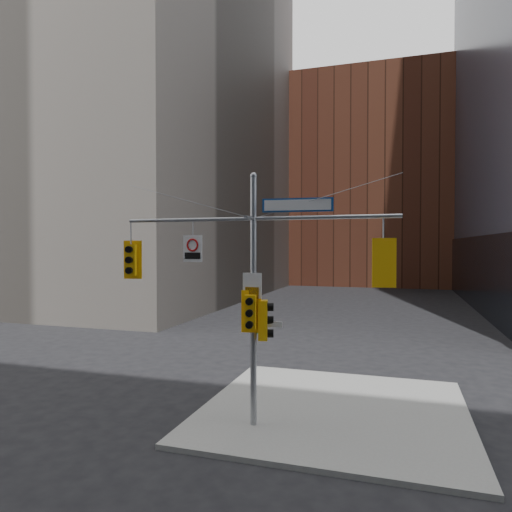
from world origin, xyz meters
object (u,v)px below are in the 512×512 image
Objects in this scene: regulatory_sign_arm at (193,248)px; traffic_light_pole_front at (250,312)px; traffic_light_west_arm at (131,260)px; street_sign_blade at (297,205)px; traffic_light_east_arm at (383,263)px; traffic_light_pole_side at (265,320)px; signal_assembly at (253,275)px.

traffic_light_pole_front is at bearing -2.37° from regulatory_sign_arm.
traffic_light_west_arm is 0.61× the size of street_sign_blade.
traffic_light_west_arm is 2.14m from regulatory_sign_arm.
street_sign_blade is at bearing -10.55° from traffic_light_east_arm.
regulatory_sign_arm is (-3.14, -0.02, -1.17)m from street_sign_blade.
traffic_light_pole_side is 3.34m from street_sign_blade.
signal_assembly is at bearing 5.76° from regulatory_sign_arm.
regulatory_sign_arm is (-2.20, -0.04, 2.04)m from traffic_light_pole_side.
traffic_light_east_arm is 1.07× the size of traffic_light_pole_front.
traffic_light_west_arm reaches higher than traffic_light_pole_front.
signal_assembly is 6.70× the size of traffic_light_west_arm.
street_sign_blade is (-2.27, 0.00, 1.55)m from traffic_light_east_arm.
signal_assembly is at bearing 78.76° from traffic_light_pole_side.
traffic_light_west_arm reaches higher than traffic_light_pole_side.
regulatory_sign_arm is (2.11, -0.03, 0.38)m from traffic_light_west_arm.
traffic_light_west_arm is 1.07× the size of traffic_light_pole_side.
street_sign_blade is at bearing 5.58° from regulatory_sign_arm.
regulatory_sign_arm is at bearing 176.31° from street_sign_blade.
regulatory_sign_arm is at bearing 76.45° from traffic_light_pole_side.
traffic_light_pole_front is at bearing -90.20° from signal_assembly.
traffic_light_pole_front is 0.61× the size of street_sign_blade.
signal_assembly is 2.31m from street_sign_blade.
traffic_light_pole_side is 1.42× the size of regulatory_sign_arm.
traffic_light_west_arm is 1.52× the size of regulatory_sign_arm.
traffic_light_east_arm is (7.51, -0.01, -0.00)m from traffic_light_west_arm.
traffic_light_east_arm is 1.13× the size of traffic_light_pole_side.
regulatory_sign_arm is (-5.40, -0.02, 0.38)m from traffic_light_east_arm.
signal_assembly is 1.06m from traffic_light_pole_front.
signal_assembly is 2.02m from regulatory_sign_arm.
traffic_light_pole_front is 1.51× the size of regulatory_sign_arm.
traffic_light_pole_side is at bearing -13.01° from traffic_light_west_arm.
traffic_light_east_arm is at bearing 5.37° from regulatory_sign_arm.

